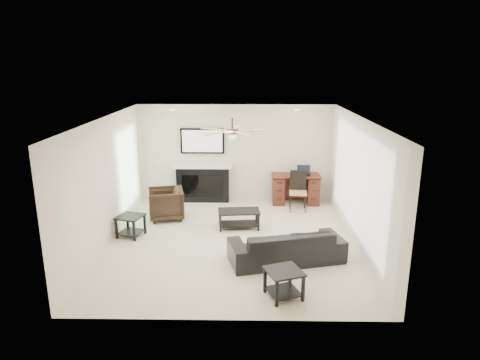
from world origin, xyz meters
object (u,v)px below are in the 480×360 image
Objects in this scene: armchair at (166,204)px; coffee_table at (239,219)px; fireplace_unit at (202,166)px; desk at (295,189)px; sofa at (286,245)px.

armchair is 0.87× the size of coffee_table.
desk is at bearing -2.87° from fireplace_unit.
coffee_table is 2.21m from fireplace_unit.
desk is (2.39, -0.12, -0.57)m from fireplace_unit.
armchair is 1.79m from coffee_table.
sofa is at bearing -61.44° from fireplace_unit.
sofa is at bearing -65.85° from coffee_table.
desk is at bearing 45.22° from coffee_table.
armchair is 0.64× the size of desk.
coffee_table is (-0.90, 1.60, -0.10)m from sofa.
desk is at bearing 97.77° from armchair.
coffee_table is 0.47× the size of fireplace_unit.
sofa is 2.30× the size of coffee_table.
desk reaches higher than sofa.
fireplace_unit is (-0.97, 1.84, 0.75)m from coffee_table.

